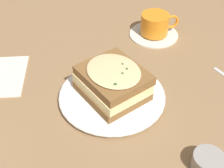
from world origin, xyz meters
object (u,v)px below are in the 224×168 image
at_px(dinner_plate, 112,96).
at_px(teacup_with_saucer, 155,27).
at_px(sandwich, 113,82).
at_px(condiment_pot, 208,162).

distance_m(dinner_plate, teacup_with_saucer, 0.27).
height_order(dinner_plate, teacup_with_saucer, teacup_with_saucer).
bearing_deg(teacup_with_saucer, sandwich, -127.78).
height_order(dinner_plate, sandwich, sandwich).
relative_size(sandwich, condiment_pot, 3.23).
relative_size(sandwich, teacup_with_saucer, 1.32).
xyz_separation_m(teacup_with_saucer, condiment_pot, (-0.39, -0.16, -0.01)).
relative_size(dinner_plate, sandwich, 1.30).
bearing_deg(teacup_with_saucer, condiment_pot, -96.78).
xyz_separation_m(sandwich, teacup_with_saucer, (0.27, -0.04, -0.02)).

